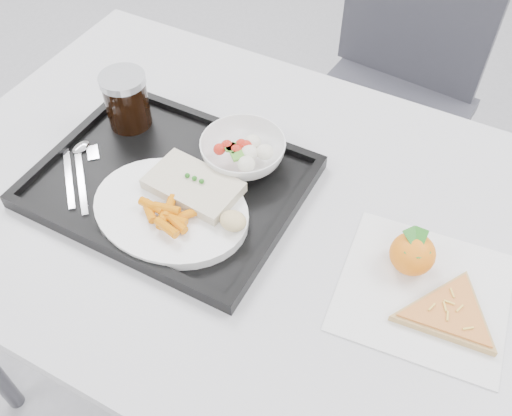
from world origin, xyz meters
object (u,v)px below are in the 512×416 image
object	(u,v)px
tray	(170,183)
tangerine	(413,254)
chair	(395,78)
pizza_slice	(450,313)
table	(254,230)
salad_bowl	(243,152)
cola_glass	(126,99)
dinner_plate	(171,210)

from	to	relation	value
tray	tangerine	bearing A→B (deg)	4.45
chair	pizza_slice	distance (m)	0.89
table	tray	distance (m)	0.17
chair	pizza_slice	xyz separation A→B (m)	(0.32, -0.81, 0.22)
tray	pizza_slice	distance (m)	0.51
chair	tray	xyz separation A→B (m)	(-0.19, -0.78, 0.22)
chair	tangerine	world-z (taller)	chair
salad_bowl	pizza_slice	size ratio (longest dim) A/B	0.60
table	tangerine	xyz separation A→B (m)	(0.27, 0.00, 0.10)
table	tangerine	bearing A→B (deg)	0.79
cola_glass	pizza_slice	xyz separation A→B (m)	(0.66, -0.12, -0.06)
chair	dinner_plate	size ratio (longest dim) A/B	3.44
table	dinner_plate	world-z (taller)	dinner_plate
tray	salad_bowl	world-z (taller)	salad_bowl
chair	cola_glass	bearing A→B (deg)	-116.36
pizza_slice	salad_bowl	bearing A→B (deg)	162.83
dinner_plate	pizza_slice	xyz separation A→B (m)	(0.46, 0.04, -0.01)
tray	dinner_plate	distance (m)	0.08
pizza_slice	dinner_plate	bearing A→B (deg)	-175.54
chair	tray	distance (m)	0.83
chair	dinner_plate	world-z (taller)	chair
cola_glass	pizza_slice	bearing A→B (deg)	-10.29
cola_glass	table	bearing A→B (deg)	-12.08
salad_bowl	cola_glass	xyz separation A→B (m)	(-0.24, -0.01, 0.03)
salad_bowl	chair	bearing A→B (deg)	81.79
tray	pizza_slice	bearing A→B (deg)	-2.84
salad_bowl	table	bearing A→B (deg)	-49.93
chair	cola_glass	xyz separation A→B (m)	(-0.34, -0.69, 0.28)
chair	pizza_slice	size ratio (longest dim) A/B	3.68
dinner_plate	cola_glass	distance (m)	0.26
dinner_plate	salad_bowl	xyz separation A→B (m)	(0.05, 0.17, 0.01)
dinner_plate	salad_bowl	world-z (taller)	salad_bowl
table	cola_glass	distance (m)	0.34
dinner_plate	pizza_slice	world-z (taller)	dinner_plate
dinner_plate	tray	bearing A→B (deg)	126.52
table	chair	world-z (taller)	chair
chair	dinner_plate	bearing A→B (deg)	-99.65
dinner_plate	cola_glass	size ratio (longest dim) A/B	2.50
chair	salad_bowl	world-z (taller)	chair
cola_glass	tangerine	bearing A→B (deg)	-6.06
chair	salad_bowl	xyz separation A→B (m)	(-0.10, -0.68, 0.25)
table	tray	xyz separation A→B (m)	(-0.15, -0.03, 0.08)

